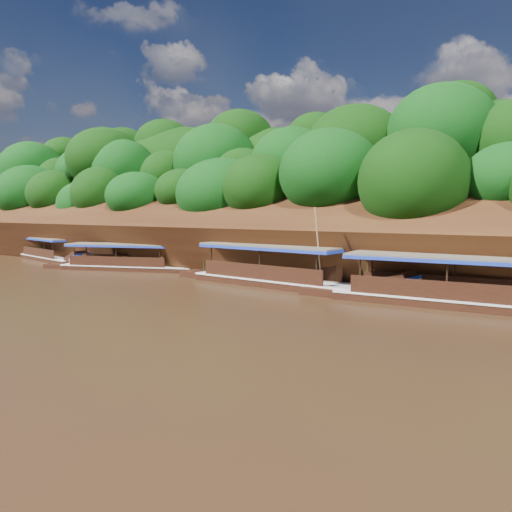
{
  "coord_description": "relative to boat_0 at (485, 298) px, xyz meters",
  "views": [
    {
      "loc": [
        17.33,
        -19.3,
        5.04
      ],
      "look_at": [
        -1.13,
        7.0,
        2.07
      ],
      "focal_mm": 35.0,
      "sensor_mm": 36.0,
      "label": 1
    }
  ],
  "objects": [
    {
      "name": "boat_3",
      "position": [
        -39.65,
        1.45,
        -0.08
      ],
      "size": [
        12.95,
        4.32,
        2.72
      ],
      "rotation": [
        0.0,
        0.0,
        -0.19
      ],
      "color": "black",
      "rests_on": "ground"
    },
    {
      "name": "boat_1",
      "position": [
        -11.82,
        0.41,
        0.02
      ],
      "size": [
        15.93,
        3.54,
        5.72
      ],
      "rotation": [
        0.0,
        0.0,
        -0.07
      ],
      "color": "black",
      "rests_on": "ground"
    },
    {
      "name": "riverbank",
      "position": [
        -12.54,
        14.92,
        1.29
      ],
      "size": [
        120.0,
        30.06,
        19.4
      ],
      "color": "black",
      "rests_on": "ground"
    },
    {
      "name": "ground",
      "position": [
        -12.53,
        -7.8,
        -0.6
      ],
      "size": [
        160.0,
        160.0,
        0.0
      ],
      "primitive_type": "plane",
      "color": "black",
      "rests_on": "ground"
    },
    {
      "name": "reeds",
      "position": [
        -16.21,
        1.86,
        0.25
      ],
      "size": [
        51.16,
        2.27,
        2.05
      ],
      "color": "#296C1B",
      "rests_on": "ground"
    },
    {
      "name": "boat_0",
      "position": [
        0.0,
        0.0,
        0.0
      ],
      "size": [
        16.55,
        3.63,
        6.14
      ],
      "rotation": [
        0.0,
        0.0,
        0.08
      ],
      "color": "black",
      "rests_on": "ground"
    },
    {
      "name": "boat_2",
      "position": [
        -27.05,
        1.06,
        -0.1
      ],
      "size": [
        13.83,
        6.77,
        5.6
      ],
      "rotation": [
        0.0,
        0.0,
        0.37
      ],
      "color": "black",
      "rests_on": "ground"
    }
  ]
}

